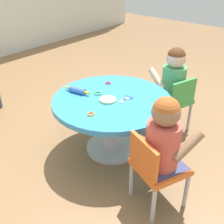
# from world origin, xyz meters

# --- Properties ---
(ground_plane) EXTENTS (10.00, 10.00, 0.00)m
(ground_plane) POSITION_xyz_m (0.00, 0.00, 0.00)
(ground_plane) COLOR olive
(craft_table) EXTENTS (0.94, 0.94, 0.49)m
(craft_table) POSITION_xyz_m (0.00, 0.00, 0.38)
(craft_table) COLOR silver
(craft_table) RESTS_ON ground
(child_chair_left) EXTENTS (0.39, 0.39, 0.54)m
(child_chair_left) POSITION_xyz_m (-0.27, -0.59, 0.31)
(child_chair_left) COLOR #B7B7BC
(child_chair_left) RESTS_ON ground
(seated_child_left) EXTENTS (0.42, 0.38, 0.51)m
(seated_child_left) POSITION_xyz_m (-0.24, -0.61, 0.53)
(seated_child_left) COLOR #3F4772
(seated_child_left) RESTS_ON ground
(child_chair_right) EXTENTS (0.38, 0.38, 0.54)m
(child_chair_right) POSITION_xyz_m (0.61, -0.23, 0.31)
(child_chair_right) COLOR #B7B7BC
(child_chair_right) RESTS_ON ground
(seated_child_right) EXTENTS (0.36, 0.41, 0.51)m
(seated_child_right) POSITION_xyz_m (0.62, -0.19, 0.53)
(seated_child_right) COLOR #3F4772
(seated_child_right) RESTS_ON ground
(rolling_pin) EXTENTS (0.07, 0.23, 0.05)m
(rolling_pin) POSITION_xyz_m (-0.10, 0.28, 0.51)
(rolling_pin) COLOR #3F72CC
(rolling_pin) RESTS_ON craft_table
(craft_scissors) EXTENTS (0.13, 0.07, 0.01)m
(craft_scissors) POSITION_xyz_m (0.07, -0.09, 0.49)
(craft_scissors) COLOR silver
(craft_scissors) RESTS_ON craft_table
(playdough_blob_0) EXTENTS (0.13, 0.13, 0.02)m
(playdough_blob_0) POSITION_xyz_m (-0.05, -0.00, 0.50)
(playdough_blob_0) COLOR #B2E58C
(playdough_blob_0) RESTS_ON craft_table
(cookie_cutter_0) EXTENTS (0.05, 0.05, 0.01)m
(cookie_cutter_0) POSITION_xyz_m (0.20, 0.21, 0.49)
(cookie_cutter_0) COLOR red
(cookie_cutter_0) RESTS_ON craft_table
(cookie_cutter_1) EXTENTS (0.06, 0.06, 0.01)m
(cookie_cutter_1) POSITION_xyz_m (-0.01, 0.14, 0.49)
(cookie_cutter_1) COLOR #4CB259
(cookie_cutter_1) RESTS_ON craft_table
(cookie_cutter_2) EXTENTS (0.05, 0.05, 0.01)m
(cookie_cutter_2) POSITION_xyz_m (-0.29, -0.05, 0.49)
(cookie_cutter_2) COLOR orange
(cookie_cutter_2) RESTS_ON craft_table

